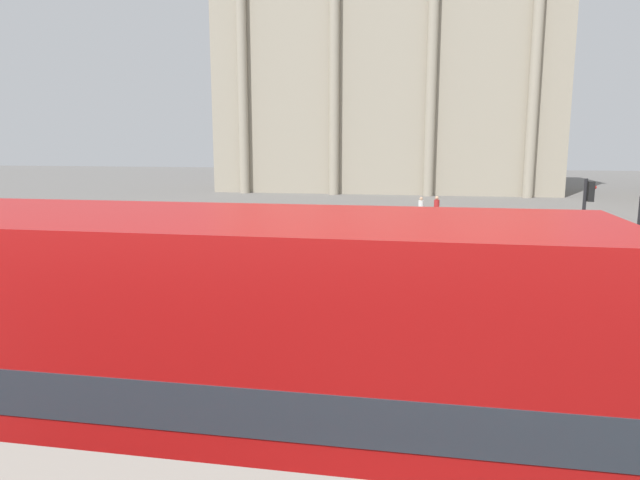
{
  "coord_description": "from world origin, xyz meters",
  "views": [
    {
      "loc": [
        0.09,
        -2.17,
        4.87
      ],
      "look_at": [
        -3.09,
        15.54,
        1.74
      ],
      "focal_mm": 32.0,
      "sensor_mm": 36.0,
      "label": 1
    }
  ],
  "objects_px": {
    "plaza_building_left": "(387,54)",
    "pedestrian_black": "(436,223)",
    "car_white": "(265,247)",
    "double_decker_bus": "(105,373)",
    "pedestrian_white": "(421,208)",
    "traffic_light_mid": "(586,214)",
    "pedestrian_red": "(437,208)"
  },
  "relations": [
    {
      "from": "pedestrian_red",
      "to": "double_decker_bus",
      "type": "bearing_deg",
      "value": -90.51
    },
    {
      "from": "double_decker_bus",
      "to": "pedestrian_white",
      "type": "distance_m",
      "value": 29.0
    },
    {
      "from": "pedestrian_red",
      "to": "pedestrian_black",
      "type": "distance_m",
      "value": 6.21
    },
    {
      "from": "traffic_light_mid",
      "to": "car_white",
      "type": "bearing_deg",
      "value": 178.67
    },
    {
      "from": "double_decker_bus",
      "to": "car_white",
      "type": "bearing_deg",
      "value": 104.97
    },
    {
      "from": "plaza_building_left",
      "to": "pedestrian_red",
      "type": "height_order",
      "value": "plaza_building_left"
    },
    {
      "from": "double_decker_bus",
      "to": "pedestrian_white",
      "type": "height_order",
      "value": "double_decker_bus"
    },
    {
      "from": "traffic_light_mid",
      "to": "double_decker_bus",
      "type": "bearing_deg",
      "value": -120.3
    },
    {
      "from": "plaza_building_left",
      "to": "pedestrian_red",
      "type": "xyz_separation_m",
      "value": [
        4.64,
        -23.55,
        -12.23
      ]
    },
    {
      "from": "pedestrian_white",
      "to": "pedestrian_black",
      "type": "distance_m",
      "value": 6.37
    },
    {
      "from": "double_decker_bus",
      "to": "traffic_light_mid",
      "type": "height_order",
      "value": "double_decker_bus"
    },
    {
      "from": "traffic_light_mid",
      "to": "pedestrian_black",
      "type": "xyz_separation_m",
      "value": [
        -4.96,
        6.77,
        -1.41
      ]
    },
    {
      "from": "pedestrian_white",
      "to": "pedestrian_red",
      "type": "bearing_deg",
      "value": 26.34
    },
    {
      "from": "plaza_building_left",
      "to": "traffic_light_mid",
      "type": "xyz_separation_m",
      "value": [
        9.46,
        -36.53,
        -10.84
      ]
    },
    {
      "from": "traffic_light_mid",
      "to": "pedestrian_red",
      "type": "distance_m",
      "value": 13.92
    },
    {
      "from": "pedestrian_white",
      "to": "plaza_building_left",
      "type": "bearing_deg",
      "value": 132.47
    },
    {
      "from": "traffic_light_mid",
      "to": "plaza_building_left",
      "type": "bearing_deg",
      "value": 104.52
    },
    {
      "from": "plaza_building_left",
      "to": "car_white",
      "type": "xyz_separation_m",
      "value": [
        -2.33,
        -36.25,
        -12.49
      ]
    },
    {
      "from": "car_white",
      "to": "pedestrian_white",
      "type": "xyz_separation_m",
      "value": [
        6.06,
        12.82,
        0.21
      ]
    },
    {
      "from": "pedestrian_red",
      "to": "pedestrian_white",
      "type": "bearing_deg",
      "value": -179.0
    },
    {
      "from": "double_decker_bus",
      "to": "pedestrian_red",
      "type": "bearing_deg",
      "value": 86.97
    },
    {
      "from": "pedestrian_white",
      "to": "pedestrian_black",
      "type": "xyz_separation_m",
      "value": [
        0.77,
        -6.32,
        0.03
      ]
    },
    {
      "from": "traffic_light_mid",
      "to": "pedestrian_red",
      "type": "relative_size",
      "value": 2.15
    },
    {
      "from": "pedestrian_red",
      "to": "traffic_light_mid",
      "type": "bearing_deg",
      "value": -61.52
    },
    {
      "from": "plaza_building_left",
      "to": "pedestrian_white",
      "type": "bearing_deg",
      "value": -80.96
    },
    {
      "from": "car_white",
      "to": "double_decker_bus",
      "type": "bearing_deg",
      "value": 104.24
    },
    {
      "from": "traffic_light_mid",
      "to": "car_white",
      "type": "xyz_separation_m",
      "value": [
        -11.8,
        0.27,
        -1.65
      ]
    },
    {
      "from": "plaza_building_left",
      "to": "double_decker_bus",
      "type": "bearing_deg",
      "value": -89.67
    },
    {
      "from": "plaza_building_left",
      "to": "pedestrian_black",
      "type": "distance_m",
      "value": 32.49
    },
    {
      "from": "plaza_building_left",
      "to": "pedestrian_white",
      "type": "xyz_separation_m",
      "value": [
        3.73,
        -23.44,
        -12.28
      ]
    },
    {
      "from": "traffic_light_mid",
      "to": "pedestrian_white",
      "type": "height_order",
      "value": "traffic_light_mid"
    },
    {
      "from": "double_decker_bus",
      "to": "pedestrian_white",
      "type": "bearing_deg",
      "value": 88.79
    }
  ]
}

